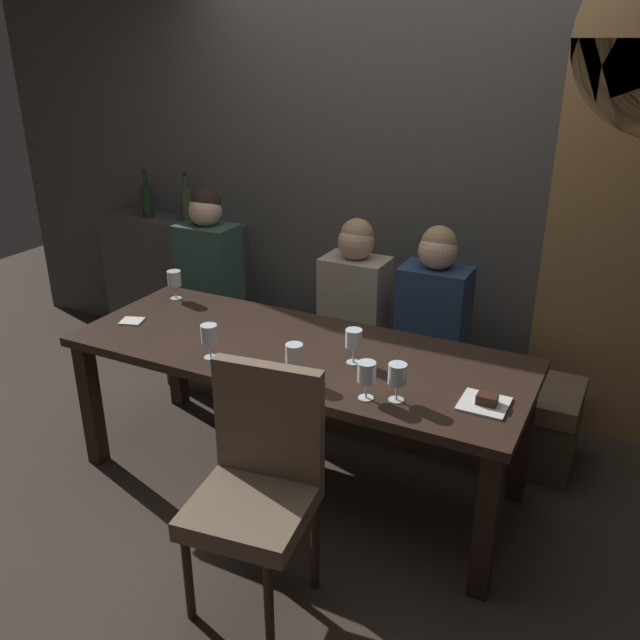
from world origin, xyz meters
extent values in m
plane|color=#382D26|center=(0.00, 0.00, 0.00)|extent=(9.00, 9.00, 0.00)
cube|color=#4C4944|center=(0.00, 1.22, 1.50)|extent=(6.00, 0.12, 3.00)
cube|color=olive|center=(1.35, 1.15, 1.05)|extent=(0.90, 0.05, 2.10)
cube|color=#413E3A|center=(-1.55, 1.04, 0.47)|extent=(1.10, 0.28, 0.95)
cube|color=black|center=(-1.03, -0.35, 0.35)|extent=(0.08, 0.08, 0.69)
cube|color=black|center=(1.03, -0.35, 0.35)|extent=(0.08, 0.08, 0.69)
cube|color=black|center=(-1.03, 0.35, 0.35)|extent=(0.08, 0.08, 0.69)
cube|color=black|center=(1.03, 0.35, 0.35)|extent=(0.08, 0.08, 0.69)
cube|color=#302119|center=(0.00, 0.00, 0.72)|extent=(2.20, 0.84, 0.04)
cube|color=#4A3C2E|center=(0.00, 0.70, 0.17)|extent=(2.50, 0.40, 0.35)
cube|color=brown|center=(0.00, 0.70, 0.40)|extent=(2.50, 0.44, 0.10)
cylinder|color=#302119|center=(0.06, -0.98, 0.21)|extent=(0.04, 0.04, 0.42)
cylinder|color=#302119|center=(0.42, -0.98, 0.21)|extent=(0.04, 0.04, 0.42)
cylinder|color=#302119|center=(0.06, -0.62, 0.21)|extent=(0.04, 0.04, 0.42)
cylinder|color=#302119|center=(0.42, -0.62, 0.21)|extent=(0.04, 0.04, 0.42)
cube|color=brown|center=(0.24, -0.80, 0.46)|extent=(0.49, 0.49, 0.08)
cube|color=brown|center=(0.21, -0.61, 0.74)|extent=(0.44, 0.12, 0.48)
cube|color=#2D473D|center=(-0.99, 0.68, 0.76)|extent=(0.36, 0.24, 0.61)
sphere|color=#DBB293|center=(-0.99, 0.68, 1.15)|extent=(0.20, 0.20, 0.20)
sphere|color=black|center=(-0.99, 0.69, 1.19)|extent=(0.18, 0.18, 0.18)
cube|color=#9E9384|center=(-0.01, 0.69, 0.72)|extent=(0.36, 0.24, 0.54)
sphere|color=tan|center=(-0.01, 0.69, 1.08)|extent=(0.20, 0.20, 0.20)
sphere|color=#9E7F56|center=(-0.01, 0.70, 1.12)|extent=(0.18, 0.18, 0.18)
cube|color=navy|center=(0.45, 0.69, 0.73)|extent=(0.36, 0.24, 0.56)
sphere|color=#DBB293|center=(0.45, 0.69, 1.10)|extent=(0.20, 0.20, 0.20)
sphere|color=#9E7F56|center=(0.45, 0.70, 1.13)|extent=(0.18, 0.18, 0.18)
cylinder|color=black|center=(-1.72, 1.01, 1.06)|extent=(0.08, 0.08, 0.22)
cylinder|color=black|center=(-1.72, 1.01, 1.21)|extent=(0.03, 0.03, 0.09)
cylinder|color=black|center=(-1.72, 1.01, 1.27)|extent=(0.03, 0.03, 0.02)
cylinder|color=#384728|center=(-1.41, 1.05, 1.06)|extent=(0.08, 0.08, 0.22)
cylinder|color=#384728|center=(-1.41, 1.05, 1.21)|extent=(0.03, 0.03, 0.09)
cylinder|color=black|center=(-1.41, 1.05, 1.27)|extent=(0.03, 0.03, 0.02)
cylinder|color=silver|center=(0.14, -0.27, 0.74)|extent=(0.06, 0.06, 0.00)
cylinder|color=silver|center=(0.14, -0.27, 0.78)|extent=(0.01, 0.01, 0.07)
cylinder|color=silver|center=(0.14, -0.27, 0.86)|extent=(0.08, 0.08, 0.08)
cylinder|color=silver|center=(-0.92, 0.27, 0.74)|extent=(0.06, 0.06, 0.00)
cylinder|color=silver|center=(-0.92, 0.27, 0.78)|extent=(0.01, 0.01, 0.07)
cylinder|color=silver|center=(-0.92, 0.27, 0.86)|extent=(0.08, 0.08, 0.08)
cylinder|color=silver|center=(0.60, -0.25, 0.74)|extent=(0.06, 0.06, 0.00)
cylinder|color=silver|center=(0.60, -0.25, 0.78)|extent=(0.01, 0.01, 0.07)
cylinder|color=silver|center=(0.60, -0.25, 0.86)|extent=(0.08, 0.08, 0.08)
cylinder|color=maroon|center=(0.60, -0.25, 0.84)|extent=(0.07, 0.07, 0.05)
cylinder|color=silver|center=(-0.30, -0.26, 0.74)|extent=(0.06, 0.06, 0.00)
cylinder|color=silver|center=(-0.30, -0.26, 0.78)|extent=(0.01, 0.01, 0.07)
cylinder|color=silver|center=(-0.30, -0.26, 0.86)|extent=(0.08, 0.08, 0.08)
cylinder|color=maroon|center=(-0.30, -0.26, 0.84)|extent=(0.07, 0.07, 0.03)
cylinder|color=silver|center=(0.48, -0.29, 0.74)|extent=(0.06, 0.06, 0.00)
cylinder|color=silver|center=(0.48, -0.29, 0.78)|extent=(0.01, 0.01, 0.07)
cylinder|color=silver|center=(0.48, -0.29, 0.86)|extent=(0.08, 0.08, 0.08)
cylinder|color=maroon|center=(0.48, -0.29, 0.84)|extent=(0.07, 0.07, 0.03)
cylinder|color=silver|center=(0.30, -0.01, 0.74)|extent=(0.06, 0.06, 0.00)
cylinder|color=silver|center=(0.30, -0.01, 0.78)|extent=(0.01, 0.01, 0.07)
cylinder|color=silver|center=(0.30, -0.01, 0.86)|extent=(0.08, 0.08, 0.08)
cylinder|color=gold|center=(0.30, -0.01, 0.84)|extent=(0.07, 0.07, 0.03)
cube|color=white|center=(0.93, -0.12, 0.74)|extent=(0.19, 0.19, 0.01)
cube|color=#381E14|center=(0.94, -0.12, 0.77)|extent=(0.08, 0.06, 0.04)
cube|color=silver|center=(-0.92, -0.10, 0.74)|extent=(0.14, 0.13, 0.01)
camera|label=1|loc=(1.40, -2.50, 2.10)|focal=37.49mm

